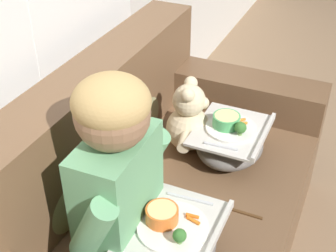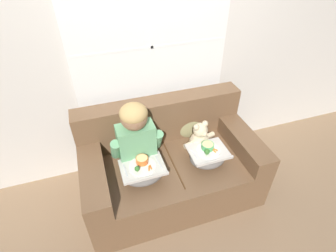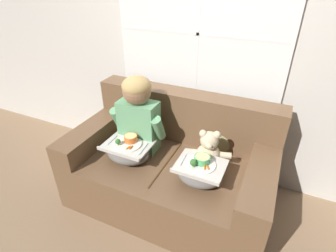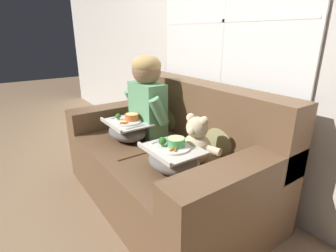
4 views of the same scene
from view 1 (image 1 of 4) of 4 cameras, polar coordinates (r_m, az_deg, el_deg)
name	(u,v)px [view 1 (image 1 of 4)]	position (r m, az deg, el deg)	size (l,w,h in m)	color
couch	(159,210)	(2.06, -1.17, -10.16)	(1.71, 0.98, 0.94)	brown
throw_pillow_behind_child	(60,190)	(1.77, -13.02, -7.65)	(0.33, 0.16, 0.34)	#898456
throw_pillow_behind_teddy	(139,106)	(2.19, -3.52, 2.41)	(0.35, 0.17, 0.36)	#898456
child_figure	(116,162)	(1.51, -6.33, -4.33)	(0.48, 0.24, 0.68)	#66A370
teddy_bear	(189,121)	(2.11, 2.63, 0.64)	(0.37, 0.26, 0.34)	beige
lap_tray_child	(173,242)	(1.64, 0.56, -13.99)	(0.39, 0.30, 0.22)	slate
lap_tray_teddy	(230,142)	(2.09, 7.57, -1.90)	(0.36, 0.31, 0.23)	slate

